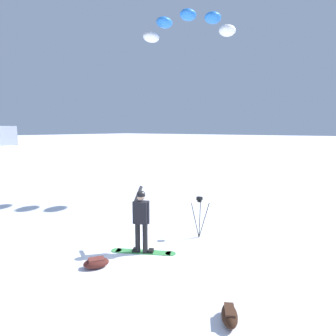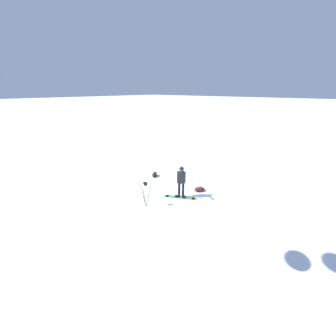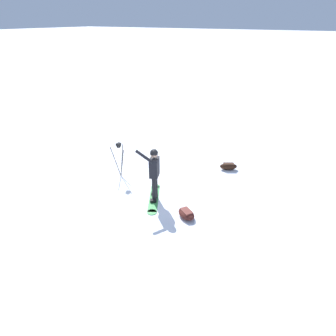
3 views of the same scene
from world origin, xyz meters
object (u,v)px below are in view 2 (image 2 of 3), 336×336
snowboard (180,197)px  gear_bag_small (200,189)px  camera_tripod (145,189)px  snowboarder (181,179)px  gear_bag_large (155,174)px

snowboard → gear_bag_small: bearing=-13.8°
camera_tripod → gear_bag_small: size_ratio=1.77×
snowboarder → gear_bag_large: snowboarder is taller
snowboarder → gear_bag_large: (1.29, 3.26, -0.95)m
snowboard → camera_tripod: camera_tripod is taller
camera_tripod → gear_bag_small: bearing=-17.1°
snowboard → gear_bag_large: bearing=67.6°
snowboarder → gear_bag_small: (1.33, -0.32, -0.97)m
gear_bag_large → camera_tripod: bearing=-141.8°
gear_bag_large → gear_bag_small: gear_bag_large is taller
gear_bag_small → camera_tripod: bearing=162.9°
snowboard → gear_bag_small: gear_bag_small is taller
snowboarder → camera_tripod: 2.09m
snowboarder → gear_bag_small: bearing=-13.7°
camera_tripod → snowboard: bearing=-19.3°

